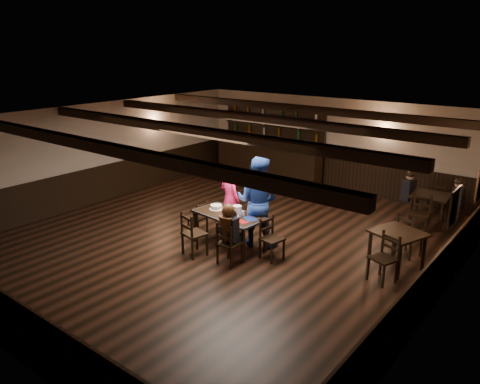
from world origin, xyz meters
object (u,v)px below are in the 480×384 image
Objects in this scene: woman_pink at (230,199)px; man_blue at (258,201)px; cake at (216,207)px; bar_counter at (270,157)px; chair_near_right at (227,241)px; dining_table at (229,218)px; chair_near_left at (191,231)px.

man_blue is (0.91, -0.17, 0.19)m from woman_pink.
bar_counter is at bearing 111.96° from cake.
woman_pink is 0.95m from man_blue.
dining_table is at bearing 126.48° from chair_near_right.
chair_near_right is 6.38m from bar_counter.
chair_near_right is 0.23× the size of bar_counter.
woman_pink is 0.41× the size of bar_counter.
man_blue is 0.92m from cake.
chair_near_left reaches higher than cake.
dining_table is at bearing -9.48° from cake.
bar_counter is at bearing 117.17° from chair_near_right.
chair_near_left is 6.15m from bar_counter.
bar_counter is (-2.91, 5.67, 0.21)m from chair_near_right.
chair_near_left is 0.93m from cake.
man_blue is at bearing 178.99° from woman_pink.
chair_near_left reaches higher than chair_near_right.
dining_table is 1.76× the size of chair_near_left.
chair_near_left is 0.24× the size of bar_counter.
man_blue is at bearing -58.22° from bar_counter.
woman_pink is at bearing -66.60° from bar_counter.
chair_near_right is 0.45× the size of man_blue.
dining_table is 0.43× the size of bar_counter.
man_blue is (-0.14, 1.20, 0.47)m from chair_near_right.
bar_counter reaches higher than cake.
chair_near_left is 1.07× the size of chair_near_right.
woman_pink is at bearing -27.27° from man_blue.
dining_table is 1.88× the size of chair_near_right.
woman_pink is at bearing 128.41° from dining_table.
cake is at bearing 95.42° from chair_near_left.
man_blue is (0.37, 0.50, 0.31)m from dining_table.
woman_pink is (-0.20, 1.50, 0.24)m from chair_near_left.
woman_pink is 0.81× the size of man_blue.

